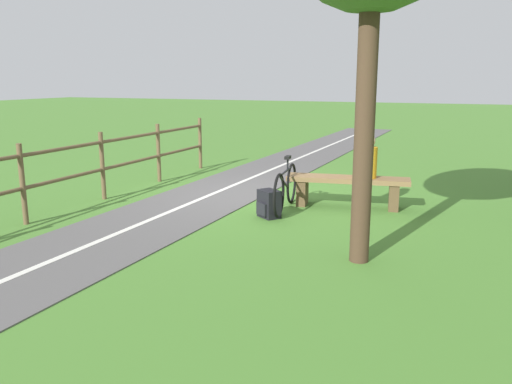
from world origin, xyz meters
TOP-DOWN VIEW (x-y plane):
  - ground_plane at (0.00, 0.00)m, footprint 80.00×80.00m
  - paved_path at (0.83, 4.00)m, footprint 2.69×36.03m
  - path_centre_line at (0.83, 4.00)m, footprint 0.83×31.99m
  - bench at (-1.81, 0.18)m, footprint 2.09×0.76m
  - person_seated at (-2.12, 0.13)m, footprint 0.34×0.34m
  - bicycle at (-0.90, 0.76)m, footprint 0.27×1.72m
  - backpack at (-0.82, 1.34)m, footprint 0.42×0.40m
  - fence_roadside at (2.41, 3.10)m, footprint 0.15×10.95m

SIDE VIEW (x-z plane):
  - ground_plane at x=0.00m, z-range 0.00..0.00m
  - paved_path at x=0.83m, z-range 0.00..0.02m
  - path_centre_line at x=0.83m, z-range 0.02..0.02m
  - backpack at x=-0.82m, z-range 0.00..0.43m
  - bench at x=-1.81m, z-range 0.11..0.63m
  - bicycle at x=-0.90m, z-range -0.07..0.81m
  - fence_roadside at x=2.41m, z-range 0.11..1.33m
  - person_seated at x=-2.12m, z-range 0.48..1.21m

